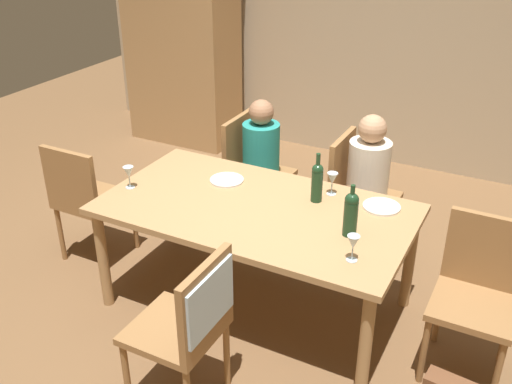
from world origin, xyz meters
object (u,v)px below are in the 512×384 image
Objects in this scene: chair_right_end at (478,287)px; dinner_plate_guest_left at (382,207)px; chair_far_right at (355,189)px; dinner_plate_host at (227,180)px; armoire_cabinet at (182,38)px; chair_far_left at (251,166)px; chair_left_end at (85,195)px; dining_table at (256,217)px; wine_glass_near_left at (353,243)px; wine_bottle_dark_red at (317,181)px; wine_glass_near_right at (332,179)px; chair_near at (194,316)px; wine_bottle_tall_green at (351,213)px; person_woman_host at (264,157)px; person_man_bearded at (371,178)px; wine_glass_centre at (129,173)px.

dinner_plate_guest_left is at bearing -21.63° from chair_right_end.
chair_far_right is 0.98m from dinner_plate_host.
armoire_cabinet reaches higher than dinner_plate_host.
armoire_cabinet reaches higher than chair_far_left.
chair_left_end is (-1.66, -0.99, 0.00)m from chair_far_right.
chair_far_right and chair_left_end have the same top height.
dining_table is at bearing -153.51° from dinner_plate_guest_left.
wine_glass_near_left is (-0.61, -0.37, 0.31)m from chair_right_end.
dinner_plate_guest_left is (0.35, -0.56, 0.21)m from chair_far_right.
armoire_cabinet reaches higher than dinner_plate_guest_left.
wine_bottle_dark_red is 0.42m from dinner_plate_guest_left.
armoire_cabinet is at bearing 141.51° from wine_glass_near_right.
dining_table is at bearing -33.63° from dinner_plate_host.
chair_far_left and chair_right_end have the same top height.
chair_far_right is at bearing -6.79° from chair_near.
chair_left_end reaches higher than wine_glass_near_left.
wine_glass_near_right is at bearing 122.60° from wine_bottle_tall_green.
person_woman_host reaches higher than wine_glass_near_right.
chair_left_end is 1.06m from dinner_plate_host.
chair_far_right is at bearing -39.48° from chair_right_end.
person_man_bearded reaches higher than chair_far_left.
armoire_cabinet is 9.70× the size of dinner_plate_host.
chair_far_right is 4.02× the size of dinner_plate_guest_left.
chair_left_end is (0.72, -2.36, -0.56)m from armoire_cabinet.
wine_glass_near_left is 1.56m from wine_glass_centre.
wine_glass_centre is at bearing -162.12° from dinner_plate_guest_left.
wine_bottle_tall_green reaches higher than dinner_plate_guest_left.
chair_right_end is 0.72m from dinner_plate_guest_left.
wine_bottle_tall_green reaches higher than chair_far_left.
armoire_cabinet reaches higher than chair_left_end.
chair_far_left is 1.00× the size of chair_right_end.
wine_bottle_tall_green is at bearing 1.16° from chair_left_end.
person_man_bearded is 0.61m from dinner_plate_guest_left.
person_woman_host reaches higher than chair_near.
armoire_cabinet is at bearing 144.75° from dinner_plate_guest_left.
wine_glass_near_right reaches higher than dining_table.
chair_far_right is (0.34, 0.90, -0.13)m from dining_table.
person_woman_host is at bearing 95.47° from dinner_plate_host.
wine_glass_near_left is 0.65× the size of dinner_plate_guest_left.
chair_far_left is 2.01m from chair_right_end.
chair_near is at bearing -119.91° from wine_bottle_tall_green.
chair_near is 6.17× the size of wine_glass_centre.
chair_far_right is 0.83× the size of person_man_bearded.
wine_glass_near_left is at bearing -4.89° from wine_glass_centre.
wine_glass_near_right is at bearing 46.33° from dining_table.
wine_glass_near_right is (-0.26, 0.41, -0.03)m from wine_bottle_tall_green.
dinner_plate_host is at bearing -178.43° from wine_bottle_dark_red.
dinner_plate_guest_left is at bearing 14.60° from wine_bottle_dark_red.
person_man_bearded is (0.33, 1.80, 0.05)m from chair_near.
chair_right_end reaches higher than wine_glass_near_right.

